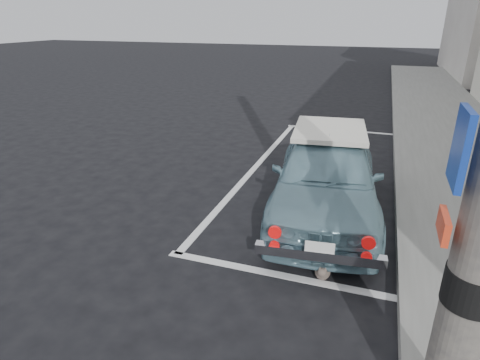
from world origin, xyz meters
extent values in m
plane|color=black|center=(0.00, 0.00, 0.00)|extent=(80.00, 80.00, 0.00)
cube|color=silver|center=(0.50, -0.50, 0.00)|extent=(3.00, 0.12, 0.01)
cube|color=silver|center=(0.50, 6.50, 0.00)|extent=(3.00, 0.12, 0.01)
cube|color=silver|center=(-0.90, 3.00, 0.00)|extent=(0.12, 7.00, 0.01)
cylinder|color=black|center=(2.05, -2.00, 1.30)|extent=(0.36, 0.36, 0.25)
cube|color=#13349C|center=(1.81, -2.00, 2.20)|extent=(0.04, 0.35, 0.45)
cube|color=red|center=(1.81, -2.00, 1.70)|extent=(0.04, 0.30, 0.15)
cube|color=white|center=(1.80, -2.00, 1.70)|extent=(0.02, 0.16, 0.08)
imported|color=#6E97A5|center=(0.72, 1.37, 0.66)|extent=(1.95, 3.99, 1.31)
cube|color=silver|center=(0.68, 1.76, 1.24)|extent=(1.23, 1.57, 0.07)
cube|color=silver|center=(0.91, -0.49, 0.38)|extent=(1.48, 0.27, 0.12)
cube|color=white|center=(0.92, -0.53, 0.48)|extent=(0.33, 0.05, 0.17)
cylinder|color=red|center=(0.41, -0.57, 0.62)|extent=(0.15, 0.06, 0.15)
cylinder|color=red|center=(1.43, -0.47, 0.62)|extent=(0.15, 0.06, 0.15)
cylinder|color=red|center=(0.41, -0.57, 0.44)|extent=(0.12, 0.05, 0.12)
cylinder|color=red|center=(1.43, -0.47, 0.44)|extent=(0.12, 0.05, 0.12)
ellipsoid|color=#6F5E54|center=(0.96, -0.36, 0.10)|extent=(0.21, 0.31, 0.18)
sphere|color=#6F5E54|center=(0.97, -0.49, 0.16)|extent=(0.11, 0.11, 0.11)
cone|color=#6F5E54|center=(0.94, -0.50, 0.21)|extent=(0.04, 0.04, 0.04)
cone|color=#6F5E54|center=(1.00, -0.49, 0.21)|extent=(0.04, 0.04, 0.04)
cylinder|color=#6F5E54|center=(0.99, -0.21, 0.03)|extent=(0.11, 0.18, 0.03)
camera|label=1|loc=(1.34, -4.46, 2.89)|focal=30.00mm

